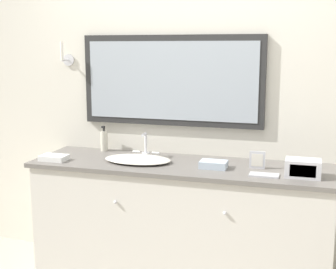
{
  "coord_description": "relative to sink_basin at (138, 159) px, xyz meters",
  "views": [
    {
      "loc": [
        0.82,
        -2.69,
        1.66
      ],
      "look_at": [
        -0.09,
        0.33,
        1.07
      ],
      "focal_mm": 50.0,
      "sensor_mm": 36.0,
      "label": 1
    }
  ],
  "objects": [
    {
      "name": "metal_tray",
      "position": [
        0.88,
        -0.12,
        -0.01
      ],
      "size": [
        0.18,
        0.1,
        0.01
      ],
      "color": "#ADADB2",
      "rests_on": "vanity_counter"
    },
    {
      "name": "picture_frame",
      "position": [
        0.82,
        0.05,
        0.04
      ],
      "size": [
        0.1,
        0.01,
        0.12
      ],
      "color": "#B2B2B7",
      "rests_on": "vanity_counter"
    },
    {
      "name": "wall_back",
      "position": [
        0.3,
        0.35,
        0.39
      ],
      "size": [
        8.0,
        0.18,
        2.55
      ],
      "color": "silver",
      "rests_on": "ground_plane"
    },
    {
      "name": "sink_basin",
      "position": [
        0.0,
        0.0,
        0.0
      ],
      "size": [
        0.48,
        0.35,
        0.18
      ],
      "color": "silver",
      "rests_on": "vanity_counter"
    },
    {
      "name": "hand_towel_far_corner",
      "position": [
        -0.58,
        -0.14,
        -0.0
      ],
      "size": [
        0.19,
        0.13,
        0.04
      ],
      "color": "white",
      "rests_on": "vanity_counter"
    },
    {
      "name": "vanity_counter",
      "position": [
        0.3,
        0.02,
        -0.45
      ],
      "size": [
        2.08,
        0.61,
        0.87
      ],
      "color": "beige",
      "rests_on": "ground_plane"
    },
    {
      "name": "hand_towel_near_sink",
      "position": [
        0.54,
        -0.02,
        0.0
      ],
      "size": [
        0.18,
        0.13,
        0.05
      ],
      "color": "#A8B7C6",
      "rests_on": "vanity_counter"
    },
    {
      "name": "appliance_box",
      "position": [
        1.11,
        -0.08,
        0.04
      ],
      "size": [
        0.21,
        0.15,
        0.11
      ],
      "color": "#BCBCC1",
      "rests_on": "vanity_counter"
    },
    {
      "name": "soap_bottle",
      "position": [
        -0.37,
        0.25,
        0.06
      ],
      "size": [
        0.06,
        0.06,
        0.2
      ],
      "color": "beige",
      "rests_on": "vanity_counter"
    }
  ]
}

